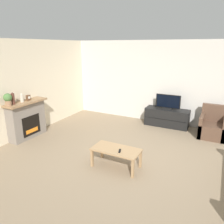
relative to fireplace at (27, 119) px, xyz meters
The scene contains 13 objects.
ground_plane 3.15m from the fireplace, ahead, with size 24.00×24.00×0.00m, color #89755B.
wall_back 4.42m from the fireplace, 44.50° to the left, with size 12.00×0.06×2.70m.
wall_left 0.83m from the fireplace, behind, with size 0.06×12.00×2.70m.
fireplace is the anchor object (origin of this frame).
mantel_vase_left 0.76m from the fireplace, 87.40° to the right, with size 0.08×0.08×0.32m.
mantel_vase_centre_left 0.64m from the fireplace, 79.70° to the right, with size 0.10×0.10×0.24m.
mantel_clock 0.61m from the fireplace, 81.89° to the left, with size 0.08×0.11×0.15m.
potted_plant 0.87m from the fireplace, 88.16° to the right, with size 0.21×0.21×0.32m.
tv_stand 4.29m from the fireplace, 39.60° to the left, with size 1.38×0.49×0.57m.
tv 4.29m from the fireplace, 39.58° to the left, with size 0.78×0.18×0.47m.
armchair 5.29m from the fireplace, 27.71° to the left, with size 0.70×0.76×0.89m.
coffee_table 2.97m from the fireplace, ahead, with size 1.03×0.52×0.43m.
remote 3.09m from the fireplace, ahead, with size 0.08×0.15×0.02m.
Camera 1 is at (1.70, -4.09, 2.52)m, focal length 35.00 mm.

